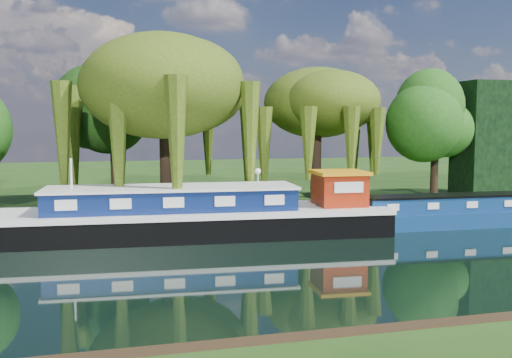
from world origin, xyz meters
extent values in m
plane|color=black|center=(0.00, 0.00, 0.00)|extent=(120.00, 120.00, 0.00)
cube|color=#1A390F|center=(0.00, 34.00, 0.23)|extent=(120.00, 52.00, 0.45)
cube|color=black|center=(-3.67, 6.86, 0.48)|extent=(19.37, 5.46, 1.28)
cube|color=silver|center=(-3.67, 6.86, 1.22)|extent=(19.48, 5.55, 0.23)
cube|color=#0A1A4B|center=(-4.73, 6.92, 1.85)|extent=(12.03, 3.81, 1.01)
cube|color=silver|center=(-4.73, 6.92, 2.42)|extent=(12.26, 4.04, 0.13)
cube|color=maroon|center=(3.76, 6.38, 2.15)|extent=(2.48, 2.48, 1.59)
cube|color=orange|center=(3.76, 6.38, 3.03)|extent=(2.76, 2.76, 0.17)
cylinder|color=silver|center=(-9.40, 7.22, 2.63)|extent=(0.11, 0.11, 2.55)
cube|color=navy|center=(9.68, 6.08, 0.35)|extent=(12.89, 2.60, 0.96)
cube|color=navy|center=(9.68, 6.08, 1.23)|extent=(9.03, 1.93, 0.80)
cube|color=black|center=(9.68, 6.08, 1.69)|extent=(9.14, 2.04, 0.11)
cube|color=silver|center=(6.29, 5.38, 1.27)|extent=(0.64, 0.08, 0.34)
cube|color=silver|center=(8.53, 5.30, 1.27)|extent=(0.64, 0.08, 0.34)
cube|color=silver|center=(10.78, 5.21, 1.27)|extent=(0.64, 0.08, 0.34)
cube|color=silver|center=(13.02, 5.13, 1.27)|extent=(0.64, 0.08, 0.34)
imported|color=maroon|center=(-11.69, 5.87, 0.00)|extent=(3.19, 2.64, 0.57)
cylinder|color=black|center=(-4.55, 11.67, 3.30)|extent=(0.74, 0.74, 5.70)
ellipsoid|color=#35490F|center=(-4.55, 11.67, 7.41)|extent=(7.95, 7.95, 5.14)
cylinder|color=black|center=(5.55, 14.66, 2.84)|extent=(0.68, 0.68, 4.79)
ellipsoid|color=#35490F|center=(5.55, 14.66, 6.30)|extent=(6.54, 6.54, 4.23)
cylinder|color=black|center=(-7.32, 17.05, 3.49)|extent=(0.51, 0.51, 6.09)
ellipsoid|color=black|center=(-7.32, 17.05, 5.98)|extent=(4.87, 4.87, 4.87)
cylinder|color=black|center=(13.83, 13.83, 3.31)|extent=(0.54, 0.54, 5.72)
ellipsoid|color=#1C4912|center=(13.83, 13.83, 5.65)|extent=(4.58, 4.58, 4.58)
cube|color=black|center=(19.00, 14.00, 4.45)|extent=(6.00, 3.00, 8.00)
cylinder|color=silver|center=(0.50, 10.50, 1.55)|extent=(0.10, 0.10, 2.20)
sphere|color=white|center=(0.50, 10.50, 2.83)|extent=(0.36, 0.36, 0.36)
cylinder|color=silver|center=(-10.00, 8.40, 0.95)|extent=(0.16, 0.16, 1.00)
cylinder|color=silver|center=(-4.00, 8.40, 0.95)|extent=(0.16, 0.16, 1.00)
cylinder|color=silver|center=(3.00, 8.40, 0.95)|extent=(0.16, 0.16, 1.00)
cylinder|color=silver|center=(9.00, 8.40, 0.95)|extent=(0.16, 0.16, 1.00)
camera|label=1|loc=(-7.62, -20.68, 5.48)|focal=40.00mm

